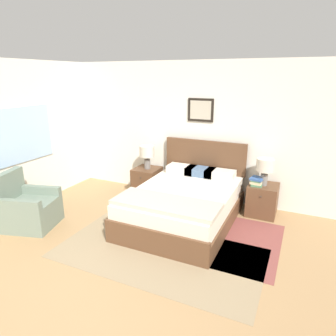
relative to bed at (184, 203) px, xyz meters
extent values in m
plane|color=#99754C|center=(-0.17, -2.19, -0.31)|extent=(16.00, 16.00, 0.00)
cube|color=silver|center=(-0.17, 1.13, 0.99)|extent=(7.76, 0.06, 2.60)
cube|color=black|center=(-0.14, 1.09, 1.41)|extent=(0.49, 0.02, 0.42)
cube|color=#B2A893|center=(-0.14, 1.08, 1.41)|extent=(0.40, 0.00, 0.34)
cube|color=silver|center=(-2.88, -0.54, 0.99)|extent=(0.06, 5.69, 2.60)
cube|color=#9EBCDB|center=(-2.84, -0.73, 1.02)|extent=(0.02, 1.49, 0.96)
cube|color=#897556|center=(0.04, -1.05, -0.31)|extent=(2.79, 1.47, 0.01)
cube|color=brown|center=(1.09, -0.30, -0.31)|extent=(0.93, 1.57, 0.01)
cube|color=brown|center=(0.00, -0.04, -0.17)|extent=(1.56, 2.16, 0.28)
cube|color=brown|center=(0.00, -1.09, 0.01)|extent=(1.56, 0.06, 0.08)
cube|color=beige|center=(0.00, -0.04, 0.11)|extent=(1.50, 2.07, 0.29)
cube|color=brown|center=(0.00, 1.01, 0.55)|extent=(1.56, 0.06, 0.61)
cube|color=#B2A893|center=(0.00, -0.71, 0.28)|extent=(1.53, 0.60, 0.06)
cube|color=beige|center=(-0.37, 0.78, 0.32)|extent=(0.52, 0.32, 0.14)
cube|color=beige|center=(0.37, 0.78, 0.32)|extent=(0.52, 0.32, 0.14)
cube|color=slate|center=(0.00, 0.78, 0.32)|extent=(0.52, 0.32, 0.14)
cube|color=slate|center=(-2.17, -1.20, -0.10)|extent=(0.94, 0.88, 0.43)
cube|color=slate|center=(-2.49, -1.29, 0.35)|extent=(0.31, 0.70, 0.46)
cube|color=slate|center=(-2.26, -0.91, 0.19)|extent=(0.77, 0.31, 0.14)
cube|color=slate|center=(-2.09, -1.48, 0.19)|extent=(0.77, 0.31, 0.14)
cube|color=brown|center=(-1.14, 0.80, -0.04)|extent=(0.49, 0.51, 0.54)
sphere|color=#332D28|center=(-1.14, 0.54, 0.11)|extent=(0.02, 0.02, 0.02)
cube|color=brown|center=(1.14, 0.80, -0.04)|extent=(0.49, 0.51, 0.54)
sphere|color=#332D28|center=(1.14, 0.54, 0.11)|extent=(0.02, 0.02, 0.02)
cylinder|color=slate|center=(-1.12, 0.79, 0.33)|extent=(0.12, 0.12, 0.20)
cylinder|color=slate|center=(-1.12, 0.79, 0.45)|extent=(0.02, 0.02, 0.06)
cylinder|color=beige|center=(-1.12, 0.79, 0.59)|extent=(0.29, 0.29, 0.21)
cylinder|color=slate|center=(1.13, 0.79, 0.33)|extent=(0.12, 0.12, 0.20)
cylinder|color=slate|center=(1.13, 0.79, 0.45)|extent=(0.02, 0.02, 0.06)
cylinder|color=beige|center=(1.13, 0.79, 0.59)|extent=(0.29, 0.29, 0.21)
cube|color=#4C7551|center=(1.02, 0.75, 0.24)|extent=(0.20, 0.27, 0.03)
cube|color=beige|center=(1.02, 0.75, 0.28)|extent=(0.22, 0.26, 0.04)
cube|color=#4C7551|center=(1.02, 0.75, 0.31)|extent=(0.18, 0.23, 0.02)
cube|color=#335693|center=(1.02, 0.75, 0.34)|extent=(0.24, 0.25, 0.04)
camera|label=1|loc=(1.66, -4.23, 2.02)|focal=32.00mm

